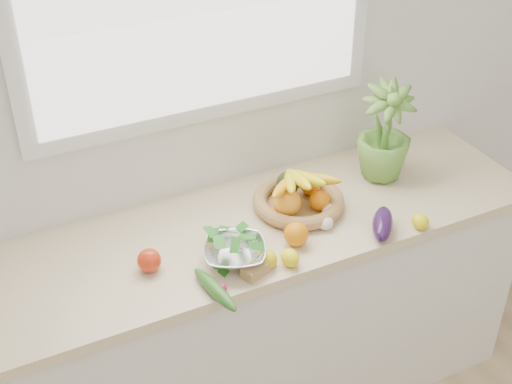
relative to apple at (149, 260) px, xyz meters
name	(u,v)px	position (x,y,z in m)	size (l,w,h in m)	color
back_wall	(203,79)	(0.36, 0.38, 0.41)	(4.50, 0.02, 2.70)	white
counter_cabinet	(242,324)	(0.36, 0.08, -0.51)	(2.20, 0.58, 0.86)	silver
countertop	(241,232)	(0.36, 0.08, -0.06)	(2.24, 0.62, 0.04)	beige
orange_loose	(296,234)	(0.49, -0.09, 0.00)	(0.09, 0.09, 0.09)	orange
lemon_a	(290,258)	(0.42, -0.18, -0.01)	(0.06, 0.07, 0.06)	yellow
lemon_b	(420,221)	(0.93, -0.20, -0.01)	(0.06, 0.07, 0.06)	yellow
lemon_c	(267,259)	(0.35, -0.15, -0.01)	(0.06, 0.08, 0.06)	#D8C00B
apple	(149,260)	(0.00, 0.00, 0.00)	(0.08, 0.08, 0.08)	red
ginger	(259,268)	(0.31, -0.17, -0.02)	(0.12, 0.05, 0.04)	tan
garlic_a	(329,211)	(0.68, 0.00, -0.02)	(0.06, 0.06, 0.05)	silver
garlic_b	(323,197)	(0.71, 0.09, -0.02)	(0.05, 0.05, 0.04)	white
garlic_c	(325,223)	(0.63, -0.06, -0.02)	(0.06, 0.06, 0.05)	white
eggplant	(383,224)	(0.79, -0.17, 0.00)	(0.07, 0.19, 0.08)	#280F3A
cucumber	(215,289)	(0.14, -0.20, -0.02)	(0.04, 0.24, 0.04)	#285D1B
radish	(222,288)	(0.17, -0.20, -0.02)	(0.03, 0.03, 0.03)	#C01847
potted_herb	(385,131)	(1.00, 0.14, 0.16)	(0.21, 0.21, 0.38)	#5F9636
fruit_basket	(298,197)	(0.60, 0.09, 0.01)	(0.37, 0.37, 0.18)	tan
colander_with_spinach	(235,249)	(0.26, -0.09, 0.02)	(0.27, 0.27, 0.11)	silver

